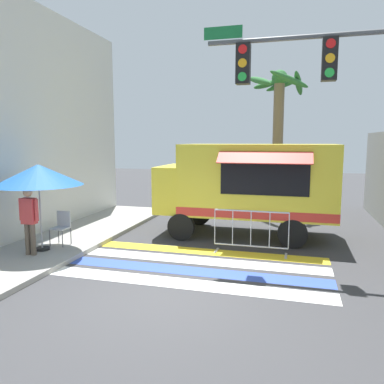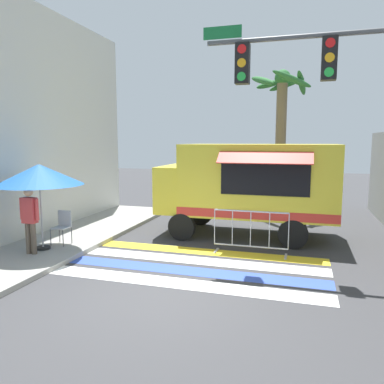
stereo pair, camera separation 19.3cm
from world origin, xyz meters
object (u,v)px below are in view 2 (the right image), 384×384
(barricade_front, at_px, (251,233))
(palm_tree, at_px, (281,120))
(folding_chair, at_px, (63,224))
(traffic_signal_pole, at_px, (329,89))
(food_truck, at_px, (246,182))
(vendor_person, at_px, (30,216))
(patio_umbrella, at_px, (39,175))

(barricade_front, bearing_deg, palm_tree, 86.74)
(palm_tree, bearing_deg, folding_chair, -128.45)
(traffic_signal_pole, distance_m, barricade_front, 3.86)
(food_truck, bearing_deg, palm_tree, 79.05)
(barricade_front, height_order, palm_tree, palm_tree)
(palm_tree, bearing_deg, vendor_person, -125.37)
(folding_chair, bearing_deg, traffic_signal_pole, -0.67)
(folding_chair, distance_m, vendor_person, 1.12)
(palm_tree, bearing_deg, food_truck, -100.95)
(traffic_signal_pole, bearing_deg, barricade_front, 164.31)
(folding_chair, height_order, palm_tree, palm_tree)
(barricade_front, relative_size, palm_tree, 0.34)
(palm_tree, bearing_deg, barricade_front, -93.26)
(food_truck, bearing_deg, traffic_signal_pole, -48.16)
(folding_chair, relative_size, palm_tree, 0.16)
(food_truck, height_order, vendor_person, food_truck)
(food_truck, distance_m, palm_tree, 4.47)
(traffic_signal_pole, bearing_deg, patio_umbrella, -171.70)
(vendor_person, bearing_deg, food_truck, 27.50)
(traffic_signal_pole, distance_m, patio_umbrella, 7.16)
(barricade_front, xyz_separation_m, palm_tree, (0.33, 5.79, 3.15))
(barricade_front, distance_m, palm_tree, 6.60)
(vendor_person, xyz_separation_m, palm_tree, (5.45, 7.69, 2.65))
(traffic_signal_pole, height_order, vendor_person, traffic_signal_pole)
(vendor_person, xyz_separation_m, barricade_front, (5.12, 1.89, -0.50))
(food_truck, distance_m, folding_chair, 5.39)
(traffic_signal_pole, height_order, patio_umbrella, traffic_signal_pole)
(folding_chair, height_order, barricade_front, barricade_front)
(patio_umbrella, bearing_deg, barricade_front, 15.98)
(folding_chair, bearing_deg, vendor_person, -103.56)
(patio_umbrella, xyz_separation_m, vendor_person, (0.00, -0.43, -0.98))
(folding_chair, xyz_separation_m, palm_tree, (5.28, 6.65, 3.05))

